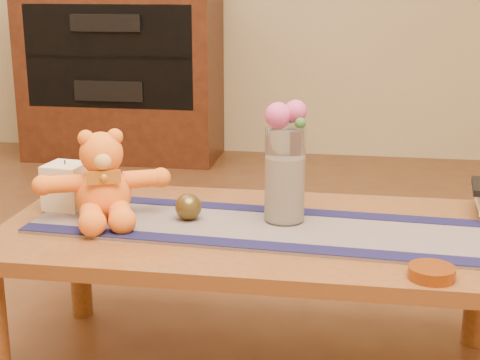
% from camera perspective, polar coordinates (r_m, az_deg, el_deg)
% --- Properties ---
extents(coffee_table_top, '(1.40, 0.70, 0.04)m').
position_cam_1_polar(coffee_table_top, '(1.96, 1.45, -4.28)').
color(coffee_table_top, brown).
rests_on(coffee_table_top, floor).
extents(table_leg_bl, '(0.07, 0.07, 0.41)m').
position_cam_1_polar(table_leg_bl, '(2.46, -12.63, -6.02)').
color(table_leg_bl, brown).
rests_on(table_leg_bl, floor).
extents(table_leg_br, '(0.07, 0.07, 0.41)m').
position_cam_1_polar(table_leg_br, '(2.33, 18.35, -7.73)').
color(table_leg_br, brown).
rests_on(table_leg_br, floor).
extents(persian_runner, '(1.22, 0.42, 0.01)m').
position_cam_1_polar(persian_runner, '(1.94, 1.03, -3.74)').
color(persian_runner, '#1A163F').
rests_on(persian_runner, coffee_table_top).
extents(runner_border_near, '(1.20, 0.13, 0.00)m').
position_cam_1_polar(runner_border_near, '(1.81, 0.10, -5.07)').
color(runner_border_near, '#131237').
rests_on(runner_border_near, persian_runner).
extents(runner_border_far, '(1.20, 0.13, 0.00)m').
position_cam_1_polar(runner_border_far, '(2.08, 1.84, -2.31)').
color(runner_border_far, '#131237').
rests_on(runner_border_far, persian_runner).
extents(teddy_bear, '(0.43, 0.40, 0.24)m').
position_cam_1_polar(teddy_bear, '(2.01, -10.87, 0.28)').
color(teddy_bear, orange).
rests_on(teddy_bear, persian_runner).
extents(pillar_candle, '(0.12, 0.12, 0.13)m').
position_cam_1_polar(pillar_candle, '(2.13, -13.62, -0.45)').
color(pillar_candle, '#FAE5B8').
rests_on(pillar_candle, persian_runner).
extents(candle_wick, '(0.00, 0.00, 0.01)m').
position_cam_1_polar(candle_wick, '(2.12, -13.74, 1.40)').
color(candle_wick, black).
rests_on(candle_wick, pillar_candle).
extents(glass_vase, '(0.11, 0.11, 0.26)m').
position_cam_1_polar(glass_vase, '(1.95, 3.59, 0.40)').
color(glass_vase, silver).
rests_on(glass_vase, persian_runner).
extents(potpourri_fill, '(0.09, 0.09, 0.18)m').
position_cam_1_polar(potpourri_fill, '(1.96, 3.57, -0.70)').
color(potpourri_fill, beige).
rests_on(potpourri_fill, glass_vase).
extents(rose_left, '(0.07, 0.07, 0.07)m').
position_cam_1_polar(rose_left, '(1.90, 3.04, 5.15)').
color(rose_left, '#CB4782').
rests_on(rose_left, glass_vase).
extents(rose_right, '(0.06, 0.06, 0.06)m').
position_cam_1_polar(rose_right, '(1.91, 4.44, 5.48)').
color(rose_right, '#CB4782').
rests_on(rose_right, glass_vase).
extents(blue_flower_back, '(0.04, 0.04, 0.04)m').
position_cam_1_polar(blue_flower_back, '(1.94, 4.06, 5.15)').
color(blue_flower_back, '#545AB7').
rests_on(blue_flower_back, glass_vase).
extents(blue_flower_side, '(0.04, 0.04, 0.04)m').
position_cam_1_polar(blue_flower_side, '(1.94, 2.83, 4.88)').
color(blue_flower_side, '#545AB7').
rests_on(blue_flower_side, glass_vase).
extents(leaf_sprig, '(0.03, 0.03, 0.03)m').
position_cam_1_polar(leaf_sprig, '(1.89, 4.81, 4.52)').
color(leaf_sprig, '#33662D').
rests_on(leaf_sprig, glass_vase).
extents(bronze_ball, '(0.09, 0.09, 0.07)m').
position_cam_1_polar(bronze_ball, '(1.98, -4.12, -2.13)').
color(bronze_ball, '#4F401A').
rests_on(bronze_ball, persian_runner).
extents(book_bottom, '(0.18, 0.23, 0.02)m').
position_cam_1_polar(book_bottom, '(2.17, 18.39, -2.31)').
color(book_bottom, beige).
rests_on(book_bottom, coffee_table_top).
extents(book_upper, '(0.17, 0.22, 0.02)m').
position_cam_1_polar(book_upper, '(2.16, 18.31, -1.31)').
color(book_upper, beige).
rests_on(book_upper, book_lower).
extents(amber_dish, '(0.14, 0.14, 0.03)m').
position_cam_1_polar(amber_dish, '(1.68, 14.97, -7.12)').
color(amber_dish, '#BF5914').
rests_on(amber_dish, coffee_table_top).
extents(media_cabinet, '(1.20, 0.50, 1.10)m').
position_cam_1_polar(media_cabinet, '(4.58, -9.37, 8.55)').
color(media_cabinet, '#32150B').
rests_on(media_cabinet, floor).
extents(cabinet_cavity, '(1.02, 0.03, 0.61)m').
position_cam_1_polar(cabinet_cavity, '(4.35, -10.42, 9.59)').
color(cabinet_cavity, black).
rests_on(cabinet_cavity, media_cabinet).
extents(cabinet_shelf, '(1.02, 0.20, 0.02)m').
position_cam_1_polar(cabinet_shelf, '(4.42, -10.05, 9.71)').
color(cabinet_shelf, '#32150B').
rests_on(cabinet_shelf, media_cabinet).
extents(stereo_upper, '(0.42, 0.28, 0.10)m').
position_cam_1_polar(stereo_upper, '(4.43, -10.09, 12.29)').
color(stereo_upper, black).
rests_on(stereo_upper, media_cabinet).
extents(stereo_lower, '(0.42, 0.28, 0.12)m').
position_cam_1_polar(stereo_lower, '(4.47, -9.84, 7.21)').
color(stereo_lower, black).
rests_on(stereo_lower, media_cabinet).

